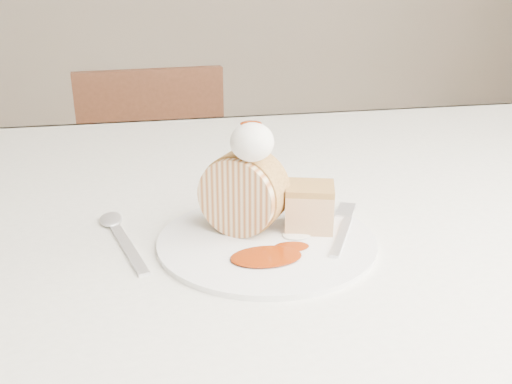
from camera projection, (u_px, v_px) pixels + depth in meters
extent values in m
cube|color=beige|center=(253.00, 210.00, 0.77)|extent=(1.40, 0.90, 0.04)
cube|color=beige|center=(212.00, 182.00, 1.22)|extent=(1.40, 0.01, 0.28)
cylinder|color=brown|center=(478.00, 275.00, 1.36)|extent=(0.06, 0.06, 0.71)
cube|color=brown|center=(152.00, 197.00, 1.74)|extent=(0.41, 0.41, 0.04)
cube|color=brown|center=(154.00, 145.00, 1.51)|extent=(0.38, 0.07, 0.40)
cylinder|color=brown|center=(197.00, 230.00, 2.00)|extent=(0.03, 0.03, 0.37)
cylinder|color=brown|center=(102.00, 241.00, 1.92)|extent=(0.03, 0.03, 0.37)
cylinder|color=brown|center=(216.00, 273.00, 1.71)|extent=(0.03, 0.03, 0.37)
cylinder|color=brown|center=(106.00, 289.00, 1.63)|extent=(0.03, 0.03, 0.37)
cylinder|color=white|center=(267.00, 241.00, 0.63)|extent=(0.30, 0.30, 0.01)
cylinder|color=beige|center=(243.00, 193.00, 0.63)|extent=(0.10, 0.09, 0.09)
cube|color=#BD8647|center=(309.00, 209.00, 0.64)|extent=(0.07, 0.06, 0.04)
ellipsoid|color=white|center=(252.00, 142.00, 0.59)|extent=(0.05, 0.05, 0.04)
ellipsoid|color=maroon|center=(251.00, 119.00, 0.59)|extent=(0.02, 0.02, 0.01)
cube|color=silver|center=(342.00, 236.00, 0.63)|extent=(0.08, 0.13, 0.00)
cube|color=silver|center=(129.00, 249.00, 0.61)|extent=(0.06, 0.16, 0.00)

